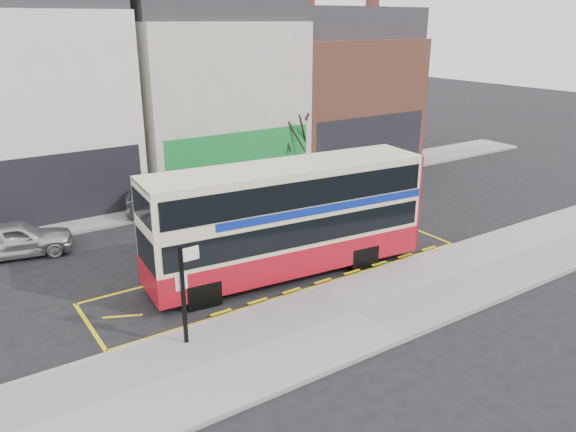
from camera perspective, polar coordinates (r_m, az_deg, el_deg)
ground at (r=19.23m, az=2.42°, el=-7.19°), size 120.00×120.00×0.00m
pavement at (r=17.61m, az=6.91°, el=-9.69°), size 40.00×4.00×0.15m
kerb at (r=18.92m, az=3.10°, el=-7.40°), size 40.00×0.15×0.15m
far_pavement at (r=28.17m, az=-10.93°, el=1.38°), size 50.00×3.00×0.15m
road_markings at (r=20.40m, az=-0.25°, el=-5.52°), size 14.00×3.40×0.01m
terrace_left at (r=29.37m, az=-24.89°, el=11.20°), size 8.00×8.01×11.80m
terrace_green_shop at (r=32.12m, az=-8.56°, el=12.83°), size 9.00×8.01×11.30m
terrace_right at (r=36.93m, az=4.47°, el=13.02°), size 9.00×8.01×10.30m
double_decker_bus at (r=19.43m, az=-0.02°, el=-0.17°), size 10.14×3.22×3.98m
bus_stop_post at (r=15.35m, az=-10.46°, el=-6.87°), size 0.71×0.13×2.87m
car_silver at (r=23.73m, az=-25.91°, el=-2.12°), size 4.32×2.43×1.39m
car_grey at (r=26.37m, az=-11.26°, el=1.67°), size 4.82×2.84×1.50m
car_white at (r=32.27m, az=7.21°, el=5.06°), size 5.15×2.50×1.44m
street_tree_right at (r=31.00m, az=0.59°, el=9.60°), size 2.28×2.28×4.92m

